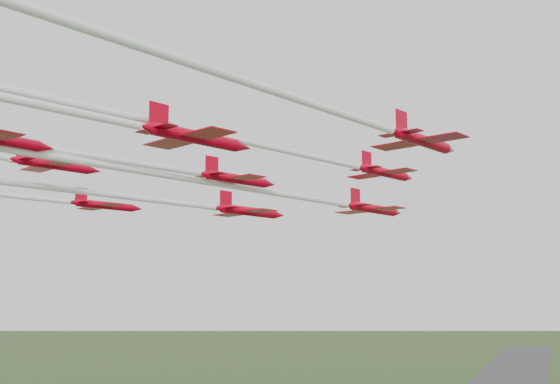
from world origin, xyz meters
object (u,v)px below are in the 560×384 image
(jet_row2_right, at_px, (300,154))
(jet_lead, at_px, (285,194))
(jet_row3_mid, at_px, (102,158))
(jet_row3_right, at_px, (337,112))
(jet_row2_left, at_px, (175,203))
(jet_row4_right, at_px, (70,111))

(jet_row2_right, bearing_deg, jet_lead, 140.17)
(jet_row3_mid, distance_m, jet_row3_right, 22.75)
(jet_row2_left, height_order, jet_row3_right, jet_row3_right)
(jet_row3_mid, height_order, jet_row3_right, jet_row3_right)
(jet_row2_left, height_order, jet_row2_right, jet_row2_right)
(jet_row2_right, height_order, jet_row3_mid, jet_row2_right)
(jet_row3_right, xyz_separation_m, jet_row4_right, (-16.63, -10.76, -1.01))
(jet_row2_right, bearing_deg, jet_row2_left, 174.18)
(jet_row2_left, bearing_deg, jet_row3_mid, -53.36)
(jet_row2_left, relative_size, jet_row3_right, 0.99)
(jet_lead, bearing_deg, jet_row4_right, -73.13)
(jet_lead, xyz_separation_m, jet_row4_right, (-2.84, -35.44, 1.12))
(jet_row2_right, height_order, jet_row3_right, jet_row3_right)
(jet_row4_right, bearing_deg, jet_row2_right, 92.62)
(jet_row3_right, bearing_deg, jet_lead, 139.15)
(jet_lead, height_order, jet_row3_mid, jet_row3_mid)
(jet_row2_left, relative_size, jet_row4_right, 1.07)
(jet_row3_right, bearing_deg, jet_row2_left, 159.32)
(jet_row2_left, distance_m, jet_row2_right, 23.00)
(jet_row2_right, bearing_deg, jet_row4_right, -88.03)
(jet_row2_right, xyz_separation_m, jet_row4_right, (-8.95, -23.71, -0.89))
(jet_row2_left, distance_m, jet_row3_mid, 22.87)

